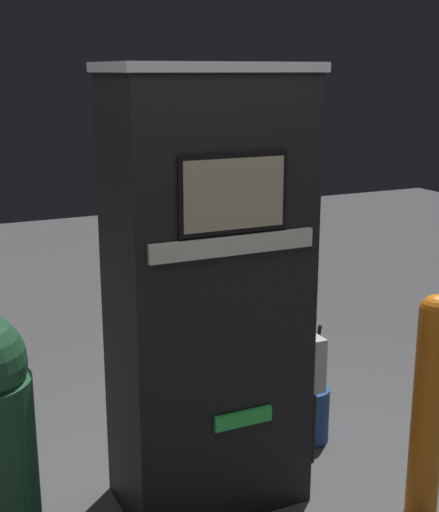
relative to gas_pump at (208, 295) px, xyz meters
The scene contains 3 objects.
gas_pump is the anchor object (origin of this frame).
safety_bollard 1.07m from the gas_pump, 33.82° to the right, with size 0.14×0.14×1.04m.
squeegee_bucket 1.12m from the gas_pump, 19.84° to the left, with size 0.23×0.23×0.67m.
Camera 1 is at (-1.22, -2.47, 1.94)m, focal length 50.00 mm.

